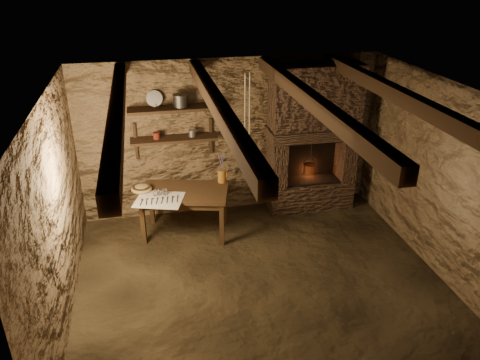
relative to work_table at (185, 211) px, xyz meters
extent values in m
plane|color=black|center=(0.79, -1.35, -0.38)|extent=(4.50, 4.50, 0.00)
cube|color=brown|center=(0.79, 0.65, 0.82)|extent=(4.50, 0.04, 2.40)
cube|color=brown|center=(0.79, -3.35, 0.82)|extent=(4.50, 0.04, 2.40)
cube|color=brown|center=(-1.46, -1.35, 0.82)|extent=(0.04, 4.00, 2.40)
cube|color=brown|center=(3.04, -1.35, 0.82)|extent=(0.04, 4.00, 2.40)
cube|color=black|center=(0.79, -1.35, 2.02)|extent=(4.50, 4.00, 0.04)
cube|color=black|center=(-0.71, -1.35, 1.93)|extent=(0.14, 3.95, 0.16)
cube|color=black|center=(0.29, -1.35, 1.93)|extent=(0.14, 3.95, 0.16)
cube|color=black|center=(1.29, -1.35, 1.93)|extent=(0.14, 3.95, 0.16)
cube|color=black|center=(2.29, -1.35, 1.93)|extent=(0.14, 3.95, 0.16)
cube|color=black|center=(-0.06, 0.49, 0.92)|extent=(1.25, 0.30, 0.04)
cube|color=black|center=(-0.06, 0.49, 1.37)|extent=(1.25, 0.30, 0.04)
cube|color=#3B281D|center=(2.04, 0.42, -0.15)|extent=(1.35, 0.45, 0.45)
cube|color=#3B281D|center=(1.48, 0.42, 0.45)|extent=(0.23, 0.45, 0.75)
cube|color=#3B281D|center=(2.60, 0.42, 0.45)|extent=(0.23, 0.45, 0.75)
cube|color=#3B281D|center=(2.04, 0.39, 0.90)|extent=(1.43, 0.51, 0.16)
cube|color=#3B281D|center=(2.04, 0.42, 1.45)|extent=(1.35, 0.45, 0.94)
cube|color=black|center=(2.04, 0.61, 0.45)|extent=(0.90, 0.06, 0.75)
cube|color=#332111|center=(0.00, 0.00, 0.30)|extent=(1.35, 0.97, 0.05)
cube|color=#332111|center=(0.00, 0.00, 0.22)|extent=(1.23, 0.84, 0.09)
cube|color=silver|center=(-0.36, -0.21, 0.33)|extent=(0.75, 0.67, 0.01)
cylinder|color=#B07022|center=(0.58, 0.18, 0.42)|extent=(0.15, 0.15, 0.19)
torus|color=#B07022|center=(0.64, 0.18, 0.44)|extent=(0.02, 0.11, 0.11)
ellipsoid|color=#9F7F44|center=(-0.58, 0.11, 0.36)|extent=(0.36, 0.36, 0.10)
cylinder|color=#2C2B27|center=(0.06, 0.49, 1.47)|extent=(0.21, 0.21, 0.16)
cylinder|color=#A8A7A2|center=(-0.29, 0.59, 1.51)|extent=(0.24, 0.13, 0.23)
cylinder|color=maroon|center=(-0.31, 0.49, 0.99)|extent=(0.10, 0.10, 0.10)
cylinder|color=maroon|center=(2.01, 0.37, 0.32)|extent=(0.25, 0.25, 0.14)
torus|color=#2C2B27|center=(2.01, 0.37, 0.40)|extent=(0.23, 0.01, 0.23)
cylinder|color=#2C2B27|center=(2.01, 0.37, 0.56)|extent=(0.01, 0.01, 0.44)
camera|label=1|loc=(-0.45, -5.92, 3.30)|focal=35.00mm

